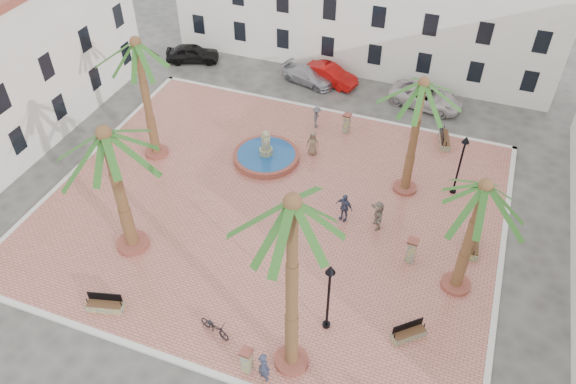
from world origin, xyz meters
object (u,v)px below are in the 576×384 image
fountain (266,155)px  bench_ne (444,140)px  car_white (426,97)px  palm_sw (108,149)px  lamppost_e (462,155)px  pedestrian_north (317,117)px  bollard_n (347,123)px  car_red (330,75)px  pedestrian_fountain_a (313,143)px  car_silver (308,76)px  bollard_e (411,250)px  pedestrian_fountain_b (344,207)px  lamppost_s (329,287)px  palm_e (482,199)px  car_black (192,53)px  palm_nw (138,56)px  bicycle_a (215,327)px  cyclist_a (264,367)px  bench_e (473,245)px  palm_ne (422,96)px  bench_s (105,305)px  palm_s (292,222)px  pedestrian_east (378,215)px

fountain → bench_ne: fountain is taller
car_white → palm_sw: bearing=157.0°
lamppost_e → pedestrian_north: (-9.92, 3.62, -1.99)m
bollard_n → car_red: bollard_n is taller
pedestrian_fountain_a → car_silver: (-3.28, 8.67, -0.38)m
bollard_e → pedestrian_fountain_b: pedestrian_fountain_b is taller
lamppost_s → car_red: lamppost_s is taller
bench_ne → pedestrian_north: size_ratio=1.31×
bollard_n → car_silver: bollard_n is taller
palm_sw → car_white: size_ratio=1.50×
palm_sw → bollard_e: 16.04m
lamppost_s → car_white: lamppost_s is taller
palm_e → car_black: palm_e is taller
palm_nw → car_white: 20.68m
bicycle_a → pedestrian_fountain_a: pedestrian_fountain_a is taller
bench_ne → car_white: bearing=11.6°
car_white → car_silver: bearing=98.6°
lamppost_s → fountain: bearing=124.7°
car_black → cyclist_a: bearing=-167.4°
lamppost_e → cyclist_a: size_ratio=2.31×
palm_nw → bench_e: 21.54m
fountain → car_white: (8.47, 10.18, 0.28)m
bicycle_a → car_white: bearing=3.4°
fountain → bollard_e: bearing=-27.5°
fountain → palm_ne: size_ratio=0.55×
bollard_n → bicycle_a: bollard_n is taller
bench_s → bench_e: (16.29, 10.40, 0.02)m
bollard_n → pedestrian_north: 2.12m
car_red → car_black: bearing=108.2°
bollard_e → car_white: (-1.97, 15.61, -0.23)m
palm_s → pedestrian_fountain_a: bearing=105.2°
bench_s → bicycle_a: (5.62, 0.64, 0.19)m
palm_s → pedestrian_fountain_a: size_ratio=5.92×
bench_s → cyclist_a: size_ratio=1.05×
lamppost_s → car_silver: size_ratio=1.00×
palm_nw → palm_s: (13.62, -11.35, 1.77)m
bicycle_a → car_white: 24.01m
pedestrian_fountain_b → lamppost_s: bearing=-63.7°
fountain → cyclist_a: bearing=-68.1°
fountain → bicycle_a: 13.43m
palm_sw → palm_e: bearing=11.1°
bench_s → bench_e: bench_e is taller
bench_ne → lamppost_s: bearing=156.9°
bollard_n → pedestrian_east: bearing=-63.2°
cyclist_a → pedestrian_fountain_a: size_ratio=1.05×
pedestrian_fountain_b → car_red: 15.39m
palm_nw → bicycle_a: 16.22m
car_silver → palm_nw: bearing=168.9°
pedestrian_fountain_b → bollard_n: bearing=121.1°
bench_s → bollard_e: size_ratio=1.21×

